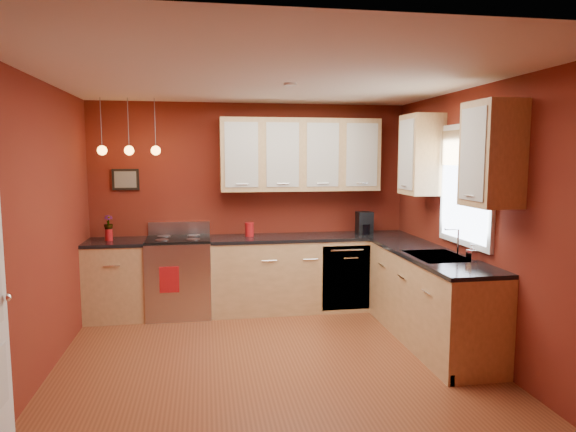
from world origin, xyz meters
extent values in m
plane|color=brown|center=(0.00, 0.00, 0.00)|extent=(4.20, 4.20, 0.00)
cube|color=silver|center=(0.00, 0.00, 2.60)|extent=(4.00, 4.20, 0.02)
cube|color=maroon|center=(0.00, 2.10, 1.30)|extent=(4.00, 0.02, 2.60)
cube|color=maroon|center=(0.00, -2.10, 1.30)|extent=(4.00, 0.02, 2.60)
cube|color=maroon|center=(-2.00, 0.00, 1.30)|extent=(0.02, 4.20, 2.60)
cube|color=maroon|center=(2.00, 0.00, 1.30)|extent=(0.02, 4.20, 2.60)
cube|color=tan|center=(-1.65, 1.80, 0.45)|extent=(0.70, 0.60, 0.90)
cube|color=tan|center=(0.73, 1.80, 0.45)|extent=(2.54, 0.60, 0.90)
cube|color=tan|center=(1.70, 0.45, 0.45)|extent=(0.60, 2.10, 0.90)
cube|color=black|center=(-1.65, 1.80, 0.92)|extent=(0.70, 0.62, 0.04)
cube|color=black|center=(0.73, 1.80, 0.92)|extent=(2.54, 0.62, 0.04)
cube|color=black|center=(1.70, 0.45, 0.92)|extent=(0.62, 2.10, 0.04)
cube|color=#BBBBC0|center=(-0.92, 1.80, 0.46)|extent=(0.76, 0.64, 0.92)
cube|color=black|center=(-0.92, 1.50, 0.48)|extent=(0.55, 0.02, 0.32)
cylinder|color=#BBBBC0|center=(-0.92, 1.49, 0.72)|extent=(0.60, 0.02, 0.02)
cube|color=black|center=(-0.92, 1.80, 0.94)|extent=(0.76, 0.60, 0.03)
cylinder|color=gray|center=(-1.10, 1.66, 0.95)|extent=(0.16, 0.16, 0.01)
cylinder|color=gray|center=(-0.74, 1.66, 0.95)|extent=(0.16, 0.16, 0.01)
cylinder|color=gray|center=(-1.10, 1.94, 0.95)|extent=(0.16, 0.16, 0.01)
cylinder|color=gray|center=(-0.74, 1.94, 0.95)|extent=(0.16, 0.16, 0.01)
cube|color=#BBBBC0|center=(-0.92, 2.10, 1.03)|extent=(0.76, 0.04, 0.16)
cube|color=#BBBBC0|center=(1.10, 1.51, 0.45)|extent=(0.60, 0.02, 0.80)
cube|color=gray|center=(1.70, 0.30, 0.92)|extent=(0.50, 0.70, 0.05)
cube|color=black|center=(1.70, 0.47, 0.91)|extent=(0.42, 0.30, 0.02)
cube|color=black|center=(1.70, 0.13, 0.91)|extent=(0.42, 0.30, 0.02)
cylinder|color=white|center=(1.92, 0.30, 1.08)|extent=(0.02, 0.02, 0.28)
cylinder|color=white|center=(1.85, 0.30, 1.21)|extent=(0.16, 0.02, 0.02)
cube|color=white|center=(1.98, 0.30, 1.65)|extent=(0.04, 1.02, 1.22)
cube|color=white|center=(1.97, 0.30, 1.65)|extent=(0.01, 0.90, 1.10)
cube|color=olive|center=(1.95, 0.30, 2.02)|extent=(0.02, 0.96, 0.36)
sphere|color=white|center=(-1.91, -0.87, 1.00)|extent=(0.06, 0.06, 0.06)
cube|color=tan|center=(0.60, 1.93, 1.95)|extent=(2.00, 0.35, 0.90)
cube|color=tan|center=(1.82, 0.32, 1.95)|extent=(0.35, 1.95, 0.90)
cube|color=black|center=(-1.55, 2.08, 1.65)|extent=(0.32, 0.03, 0.26)
cylinder|color=gray|center=(-1.75, 1.75, 2.30)|extent=(0.01, 0.01, 0.60)
sphere|color=#FFA53F|center=(-1.75, 1.75, 2.00)|extent=(0.11, 0.11, 0.11)
cylinder|color=gray|center=(-1.45, 1.75, 2.30)|extent=(0.01, 0.01, 0.60)
sphere|color=#FFA53F|center=(-1.45, 1.75, 2.00)|extent=(0.11, 0.11, 0.11)
cylinder|color=gray|center=(-1.15, 1.75, 2.30)|extent=(0.01, 0.01, 0.60)
sphere|color=#FFA53F|center=(-1.15, 1.75, 2.00)|extent=(0.11, 0.11, 0.11)
cylinder|color=#A71115|center=(-0.05, 1.86, 1.02)|extent=(0.10, 0.10, 0.16)
cylinder|color=#A71115|center=(-0.05, 1.86, 1.10)|extent=(0.11, 0.11, 0.02)
cylinder|color=#A71115|center=(-1.72, 1.80, 1.01)|extent=(0.09, 0.09, 0.14)
imported|color=#A71115|center=(-1.72, 1.80, 1.15)|extent=(0.13, 0.13, 0.18)
cube|color=black|center=(1.43, 1.86, 1.08)|extent=(0.20, 0.17, 0.28)
cylinder|color=black|center=(1.43, 1.80, 1.01)|extent=(0.11, 0.11, 0.13)
imported|color=white|center=(1.89, -0.01, 1.02)|extent=(0.09, 0.10, 0.17)
cube|color=#A71115|center=(-1.02, 1.47, 0.52)|extent=(0.22, 0.02, 0.30)
camera|label=1|loc=(-0.60, -4.45, 1.94)|focal=32.00mm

